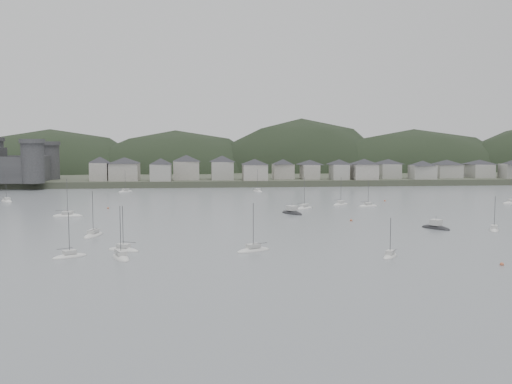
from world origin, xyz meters
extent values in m
plane|color=slate|center=(0.00, 0.00, 0.00)|extent=(900.00, 900.00, 0.00)
cube|color=#383D2D|center=(0.00, 295.00, 1.50)|extent=(900.00, 250.00, 3.00)
ellipsoid|color=black|center=(-110.87, 271.94, -10.14)|extent=(138.98, 92.48, 81.13)
ellipsoid|color=black|center=(-32.30, 272.87, -9.97)|extent=(132.08, 90.41, 79.74)
ellipsoid|color=black|center=(50.65, 272.93, -12.68)|extent=(133.88, 88.37, 101.41)
ellipsoid|color=black|center=(125.95, 267.91, -10.32)|extent=(165.81, 81.78, 82.55)
cylinder|color=#37373A|center=(-92.00, 166.00, 12.00)|extent=(10.00, 10.00, 18.00)
cylinder|color=#37373A|center=(-92.00, 194.00, 11.50)|extent=(10.00, 10.00, 17.00)
cube|color=#37373A|center=(-92.00, 180.00, 9.00)|extent=(3.50, 30.00, 12.00)
cube|color=gray|center=(-65.00, 181.96, 7.29)|extent=(8.34, 12.91, 8.59)
pyramid|color=#26262B|center=(-65.00, 181.96, 13.09)|extent=(15.78, 15.78, 3.01)
cube|color=gray|center=(-53.32, 181.32, 7.18)|extent=(13.68, 13.35, 8.36)
pyramid|color=#26262B|center=(-53.32, 181.32, 12.82)|extent=(20.07, 20.07, 2.93)
cube|color=#9F9D95|center=(-35.57, 176.02, 7.04)|extent=(9.78, 10.20, 8.08)
pyramid|color=#26262B|center=(-35.57, 176.02, 12.49)|extent=(14.83, 14.83, 2.83)
cube|color=gray|center=(-23.51, 185.65, 7.55)|extent=(12.59, 13.33, 9.09)
pyramid|color=#26262B|center=(-23.51, 185.65, 13.68)|extent=(19.24, 19.24, 3.18)
cube|color=#9F9D95|center=(-5.75, 184.10, 7.43)|extent=(10.74, 12.17, 8.87)
pyramid|color=#26262B|center=(-5.75, 184.10, 13.42)|extent=(17.01, 17.01, 3.10)
cube|color=gray|center=(9.92, 177.53, 6.85)|extent=(11.63, 12.09, 7.69)
pyramid|color=#26262B|center=(9.92, 177.53, 12.04)|extent=(17.61, 17.61, 2.69)
cube|color=gray|center=(25.25, 186.19, 6.72)|extent=(10.37, 9.35, 7.44)
pyramid|color=#26262B|center=(25.25, 186.19, 11.74)|extent=(14.65, 14.65, 2.60)
cube|color=gray|center=(38.63, 183.79, 6.61)|extent=(8.24, 12.20, 7.22)
pyramid|color=#26262B|center=(38.63, 183.79, 11.48)|extent=(15.17, 15.17, 2.53)
cube|color=#9F9D95|center=(52.50, 178.55, 6.73)|extent=(8.06, 10.91, 7.46)
pyramid|color=#26262B|center=(52.50, 178.55, 11.77)|extent=(14.08, 14.08, 2.61)
cube|color=gray|center=(64.81, 177.06, 6.83)|extent=(11.73, 11.78, 7.66)
pyramid|color=#26262B|center=(64.81, 177.06, 12.00)|extent=(17.46, 17.46, 2.68)
cube|color=#9F9D95|center=(80.64, 186.91, 6.67)|extent=(10.19, 13.02, 7.33)
pyramid|color=#26262B|center=(80.64, 186.91, 11.62)|extent=(17.23, 17.23, 2.57)
cube|color=#9F9D95|center=(95.55, 178.06, 6.44)|extent=(11.70, 9.81, 6.88)
pyramid|color=#26262B|center=(95.55, 178.06, 11.08)|extent=(15.97, 15.97, 2.41)
cube|color=#9F9D95|center=(112.40, 186.91, 6.50)|extent=(12.83, 12.48, 7.00)
pyramid|color=#26262B|center=(112.40, 186.91, 11.22)|extent=(18.79, 18.79, 2.45)
cube|color=#9F9D95|center=(130.73, 187.42, 6.48)|extent=(11.07, 13.50, 6.97)
pyramid|color=#26262B|center=(130.73, 187.42, 11.19)|extent=(18.25, 18.25, 2.44)
ellipsoid|color=silver|center=(-41.30, 8.44, 0.05)|extent=(6.58, 5.25, 1.30)
cube|color=beige|center=(-41.30, 8.44, 1.00)|extent=(2.68, 2.43, 0.70)
cylinder|color=#3F3F42|center=(-41.30, 8.44, 4.26)|extent=(0.12, 0.12, 8.11)
cylinder|color=#3F3F42|center=(-42.28, 9.08, 1.55)|extent=(2.51, 1.66, 0.10)
ellipsoid|color=silver|center=(17.40, 2.65, 0.05)|extent=(4.89, 5.65, 1.14)
cube|color=beige|center=(17.40, 2.65, 0.92)|extent=(2.20, 2.35, 0.70)
cylinder|color=#3F3F42|center=(17.40, 2.65, 3.76)|extent=(0.12, 0.12, 7.12)
cylinder|color=#3F3F42|center=(18.01, 1.83, 1.47)|extent=(1.62, 2.11, 0.10)
ellipsoid|color=silver|center=(-32.31, 13.84, 0.05)|extent=(7.17, 5.14, 1.38)
cube|color=beige|center=(-32.31, 13.84, 1.04)|extent=(2.85, 2.46, 0.70)
cylinder|color=#3F3F42|center=(-32.31, 13.84, 4.53)|extent=(0.12, 0.12, 8.65)
cylinder|color=#3F3F42|center=(-31.20, 14.41, 1.59)|extent=(2.82, 1.52, 0.10)
ellipsoid|color=silver|center=(53.03, 30.75, 0.05)|extent=(4.78, 6.71, 1.30)
cube|color=beige|center=(53.03, 30.75, 1.00)|extent=(2.30, 2.67, 0.70)
cylinder|color=#3F3F42|center=(53.03, 30.75, 4.25)|extent=(0.12, 0.12, 8.10)
cylinder|color=#3F3F42|center=(53.56, 29.71, 1.55)|extent=(1.41, 2.64, 0.10)
ellipsoid|color=silver|center=(-31.78, 6.46, 0.05)|extent=(5.05, 7.89, 1.51)
cube|color=beige|center=(-31.78, 6.46, 1.10)|extent=(2.52, 3.07, 0.70)
cylinder|color=#3F3F42|center=(-31.78, 6.46, 4.91)|extent=(0.12, 0.12, 9.42)
cylinder|color=#3F3F42|center=(-32.29, 5.20, 1.65)|extent=(1.36, 3.18, 0.10)
ellipsoid|color=silver|center=(16.20, 80.38, 0.05)|extent=(7.44, 7.48, 1.60)
cube|color=beige|center=(16.20, 80.38, 1.15)|extent=(3.22, 3.22, 0.70)
cylinder|color=#3F3F42|center=(16.20, 80.38, 5.20)|extent=(0.12, 0.12, 9.99)
cylinder|color=#3F3F42|center=(15.18, 81.41, 1.70)|extent=(2.60, 2.62, 0.10)
ellipsoid|color=silver|center=(-86.52, 112.96, 0.05)|extent=(6.97, 8.10, 1.63)
cube|color=beige|center=(-86.52, 112.96, 1.17)|extent=(3.15, 3.36, 0.70)
cylinder|color=#3F3F42|center=(-86.52, 112.96, 5.30)|extent=(0.12, 0.12, 10.20)
cylinder|color=#3F3F42|center=(-87.40, 111.78, 1.72)|extent=(2.27, 3.00, 0.10)
ellipsoid|color=silver|center=(-7.13, 10.82, 0.05)|extent=(7.64, 5.44, 1.47)
cube|color=beige|center=(-7.13, 10.82, 1.09)|extent=(3.03, 2.61, 0.70)
cylinder|color=#3F3F42|center=(-7.13, 10.82, 4.81)|extent=(0.12, 0.12, 9.21)
cylinder|color=#3F3F42|center=(-5.95, 10.22, 1.64)|extent=(3.00, 1.59, 0.10)
ellipsoid|color=silver|center=(38.46, 84.39, 0.05)|extent=(7.25, 3.76, 1.38)
cube|color=beige|center=(38.46, 84.39, 1.04)|extent=(2.71, 2.04, 0.70)
cylinder|color=#3F3F42|center=(38.46, 84.39, 4.53)|extent=(0.12, 0.12, 8.65)
cylinder|color=#3F3F42|center=(37.24, 84.68, 1.59)|extent=(3.05, 0.82, 0.10)
ellipsoid|color=silver|center=(30.68, 90.19, 0.05)|extent=(7.36, 6.51, 1.50)
cube|color=beige|center=(30.68, 90.19, 1.10)|extent=(3.08, 2.91, 0.70)
cylinder|color=#3F3F42|center=(30.68, 90.19, 4.88)|extent=(0.12, 0.12, 9.35)
cylinder|color=#3F3F42|center=(29.63, 91.03, 1.65)|extent=(2.71, 2.16, 0.10)
ellipsoid|color=silver|center=(-55.05, 68.19, 0.05)|extent=(8.56, 2.81, 1.71)
cube|color=beige|center=(-55.05, 68.19, 1.20)|extent=(3.00, 1.91, 0.70)
cylinder|color=#3F3F42|center=(-55.05, 68.19, 5.54)|extent=(0.12, 0.12, 10.67)
cylinder|color=#3F3F42|center=(-56.58, 68.17, 1.75)|extent=(3.84, 0.13, 0.10)
ellipsoid|color=silver|center=(7.99, 146.05, 0.05)|extent=(4.69, 7.98, 1.52)
cube|color=beige|center=(7.99, 146.05, 1.11)|extent=(2.42, 3.05, 0.70)
cylinder|color=#3F3F42|center=(7.99, 146.05, 4.95)|extent=(0.12, 0.12, 9.51)
cylinder|color=#3F3F42|center=(8.42, 147.35, 1.66)|extent=(1.16, 3.28, 0.10)
ellipsoid|color=silver|center=(-49.12, 150.00, 0.05)|extent=(6.83, 6.88, 1.47)
cube|color=beige|center=(-49.12, 150.00, 1.08)|extent=(2.96, 2.96, 0.70)
cylinder|color=#3F3F42|center=(-49.12, 150.00, 4.79)|extent=(0.12, 0.12, 9.18)
cylinder|color=#3F3F42|center=(-48.19, 149.06, 1.63)|extent=(2.39, 2.42, 0.10)
ellipsoid|color=silver|center=(-41.37, 32.36, 0.05)|extent=(4.60, 8.40, 1.60)
cube|color=beige|center=(-41.37, 32.36, 1.15)|extent=(2.44, 3.17, 0.70)
cylinder|color=#3F3F42|center=(-41.37, 32.36, 5.20)|extent=(0.12, 0.12, 10.00)
cylinder|color=#3F3F42|center=(-40.99, 30.97, 1.70)|extent=(1.05, 3.50, 0.10)
ellipsoid|color=black|center=(40.37, 35.16, 0.05)|extent=(6.54, 8.32, 1.75)
cube|color=beige|center=(40.37, 35.16, 1.58)|extent=(3.14, 3.20, 1.40)
cylinder|color=#3F3F42|center=(40.37, 35.16, 2.48)|extent=(0.10, 0.10, 1.20)
ellipsoid|color=black|center=(10.08, 68.04, 0.05)|extent=(7.03, 9.41, 1.97)
cube|color=beige|center=(10.08, 68.04, 1.68)|extent=(3.47, 3.54, 1.40)
cylinder|color=#3F3F42|center=(10.08, 68.04, 2.58)|extent=(0.10, 0.10, 1.20)
sphere|color=#BA5E3E|center=(49.66, 100.42, 0.15)|extent=(0.70, 0.70, 0.70)
sphere|color=#BA5E3E|center=(23.40, 50.78, 0.15)|extent=(0.70, 0.70, 0.70)
sphere|color=#BA5E3E|center=(-46.63, 87.06, 0.15)|extent=(0.70, 0.70, 0.70)
sphere|color=#BA5E3E|center=(34.19, -6.06, 0.15)|extent=(0.70, 0.70, 0.70)
camera|label=1|loc=(-17.59, -96.18, 20.83)|focal=39.39mm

